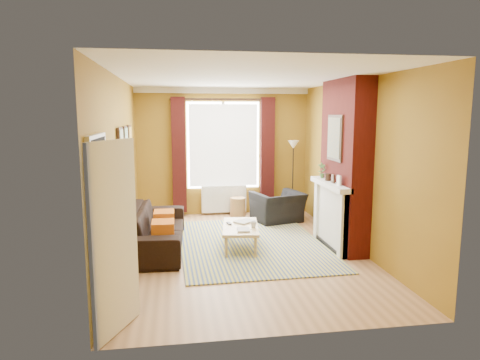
% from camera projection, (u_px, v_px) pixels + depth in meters
% --- Properties ---
extents(ground, '(5.50, 5.50, 0.00)m').
position_uv_depth(ground, '(242.00, 251.00, 7.05)').
color(ground, '#946A43').
rests_on(ground, ground).
extents(room_walls, '(3.82, 5.54, 2.83)m').
position_uv_depth(room_walls, '(277.00, 165.00, 7.20)').
color(room_walls, olive).
rests_on(room_walls, ground).
extents(striped_rug, '(2.51, 3.42, 0.02)m').
position_uv_depth(striped_rug, '(251.00, 243.00, 7.44)').
color(striped_rug, '#2F4681').
rests_on(striped_rug, ground).
extents(sofa, '(1.01, 2.37, 0.68)m').
position_uv_depth(sofa, '(155.00, 228.00, 7.17)').
color(sofa, black).
rests_on(sofa, ground).
extents(armchair, '(1.17, 1.08, 0.63)m').
position_uv_depth(armchair, '(278.00, 207.00, 8.92)').
color(armchair, black).
rests_on(armchair, ground).
extents(coffee_table, '(0.73, 1.23, 0.39)m').
position_uv_depth(coffee_table, '(240.00, 228.00, 7.18)').
color(coffee_table, tan).
rests_on(coffee_table, ground).
extents(wicker_stool, '(0.37, 0.37, 0.42)m').
position_uv_depth(wicker_stool, '(238.00, 207.00, 9.40)').
color(wicker_stool, '#9B7243').
rests_on(wicker_stool, ground).
extents(floor_lamp, '(0.28, 0.28, 1.66)m').
position_uv_depth(floor_lamp, '(293.00, 156.00, 9.39)').
color(floor_lamp, black).
rests_on(floor_lamp, ground).
extents(book_a, '(0.23, 0.29, 0.03)m').
position_uv_depth(book_a, '(237.00, 230.00, 6.86)').
color(book_a, '#999999').
rests_on(book_a, coffee_table).
extents(book_b, '(0.40, 0.39, 0.02)m').
position_uv_depth(book_b, '(239.00, 220.00, 7.47)').
color(book_b, '#999999').
rests_on(book_b, coffee_table).
extents(mug, '(0.13, 0.13, 0.10)m').
position_uv_depth(mug, '(253.00, 224.00, 7.05)').
color(mug, '#999999').
rests_on(mug, coffee_table).
extents(tv_remote, '(0.07, 0.17, 0.02)m').
position_uv_depth(tv_remote, '(229.00, 223.00, 7.26)').
color(tv_remote, '#242427').
rests_on(tv_remote, coffee_table).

